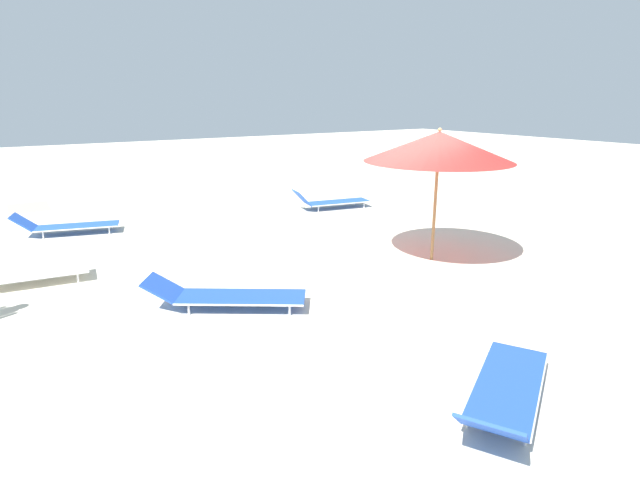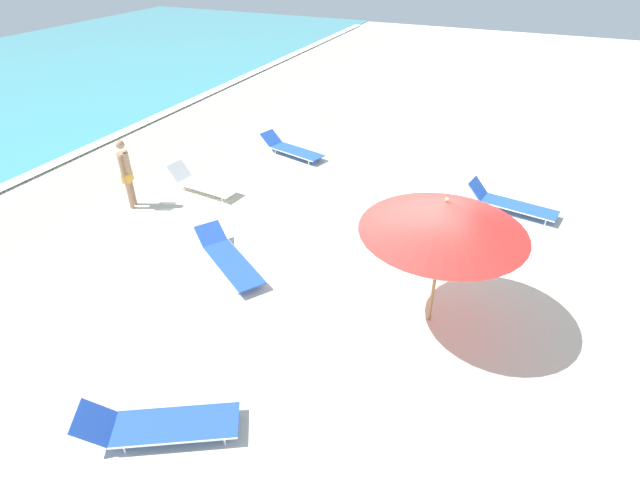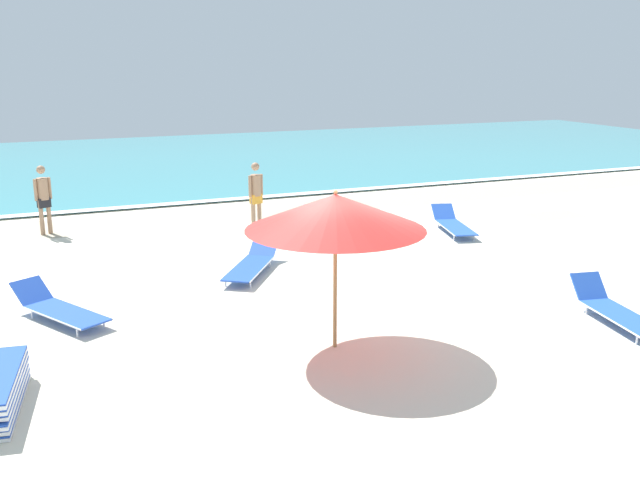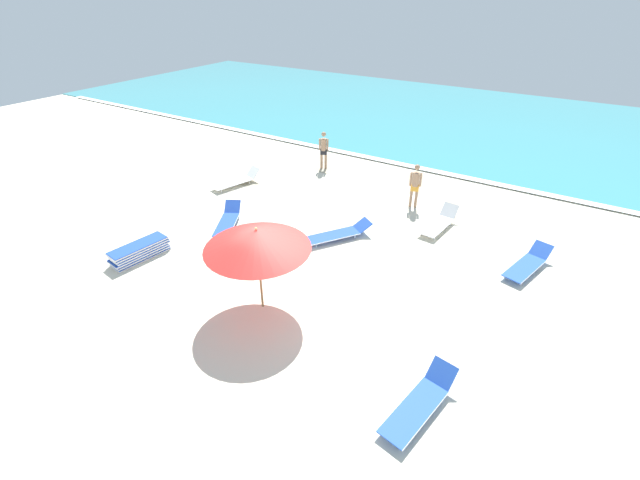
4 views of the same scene
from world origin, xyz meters
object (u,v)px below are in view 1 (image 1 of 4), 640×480
sun_lounger_under_umbrella (18,273)px  sun_lounger_beside_umbrella (226,295)px  sun_lounger_near_water_right (331,201)px  sun_lounger_mid_beach_pair_a (505,392)px  beach_umbrella (439,147)px  sun_lounger_near_water_left (67,225)px

sun_lounger_under_umbrella → sun_lounger_beside_umbrella: bearing=-130.0°
sun_lounger_beside_umbrella → sun_lounger_near_water_right: (4.88, -5.13, 0.01)m
sun_lounger_under_umbrella → sun_lounger_mid_beach_pair_a: 7.65m
sun_lounger_beside_umbrella → sun_lounger_near_water_right: size_ratio=1.01×
sun_lounger_under_umbrella → sun_lounger_near_water_right: size_ratio=0.93×
beach_umbrella → sun_lounger_mid_beach_pair_a: beach_umbrella is taller
sun_lounger_near_water_left → sun_lounger_mid_beach_pair_a: 10.14m
sun_lounger_mid_beach_pair_a → sun_lounger_beside_umbrella: bearing=-10.0°
beach_umbrella → sun_lounger_near_water_right: bearing=-10.4°
sun_lounger_under_umbrella → sun_lounger_beside_umbrella: (-2.71, -2.55, -0.02)m
sun_lounger_near_water_left → sun_lounger_near_water_right: bearing=-83.4°
sun_lounger_under_umbrella → sun_lounger_beside_umbrella: size_ratio=0.92×
beach_umbrella → sun_lounger_beside_umbrella: size_ratio=1.20×
beach_umbrella → sun_lounger_near_water_right: 5.29m
sun_lounger_under_umbrella → sun_lounger_near_water_right: 7.98m
sun_lounger_near_water_left → sun_lounger_mid_beach_pair_a: size_ratio=1.04×
sun_lounger_mid_beach_pair_a → sun_lounger_near_water_right: bearing=-52.6°
sun_lounger_beside_umbrella → sun_lounger_under_umbrella: bearing=77.1°
beach_umbrella → sun_lounger_near_water_left: bearing=44.3°
beach_umbrella → sun_lounger_near_water_right: (4.85, -0.89, -1.94)m
sun_lounger_mid_beach_pair_a → beach_umbrella: bearing=-65.7°
sun_lounger_under_umbrella → sun_lounger_near_water_left: size_ratio=0.93×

